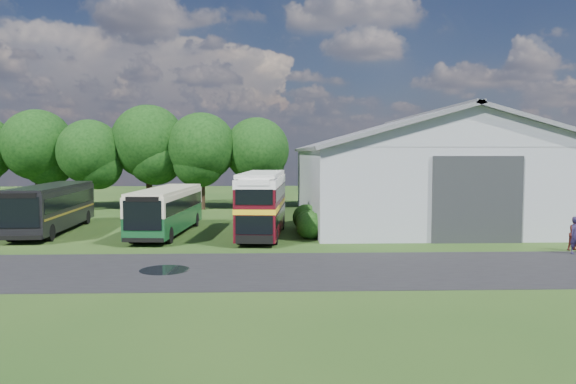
{
  "coord_description": "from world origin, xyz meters",
  "views": [
    {
      "loc": [
        3.09,
        -27.55,
        5.17
      ],
      "look_at": [
        4.32,
        8.0,
        2.68
      ],
      "focal_mm": 35.0,
      "sensor_mm": 36.0,
      "label": 1
    }
  ],
  "objects_px": {
    "bus_green_single": "(167,210)",
    "visitor_a": "(576,236)",
    "bus_maroon_double": "(262,204)",
    "bus_dark_single": "(52,207)",
    "visitor_b": "(576,234)",
    "storage_shed": "(421,166)"
  },
  "relations": [
    {
      "from": "storage_shed",
      "to": "visitor_a",
      "type": "distance_m",
      "value": 16.49
    },
    {
      "from": "bus_green_single",
      "to": "visitor_b",
      "type": "distance_m",
      "value": 23.71
    },
    {
      "from": "bus_maroon_double",
      "to": "visitor_a",
      "type": "distance_m",
      "value": 17.46
    },
    {
      "from": "storage_shed",
      "to": "bus_maroon_double",
      "type": "relative_size",
      "value": 2.64
    },
    {
      "from": "storage_shed",
      "to": "bus_maroon_double",
      "type": "distance_m",
      "value": 15.38
    },
    {
      "from": "bus_green_single",
      "to": "visitor_a",
      "type": "xyz_separation_m",
      "value": [
        22.14,
        -7.95,
        -0.6
      ]
    },
    {
      "from": "bus_dark_single",
      "to": "visitor_a",
      "type": "relative_size",
      "value": 5.91
    },
    {
      "from": "bus_green_single",
      "to": "visitor_b",
      "type": "relative_size",
      "value": 5.94
    },
    {
      "from": "bus_maroon_double",
      "to": "visitor_b",
      "type": "height_order",
      "value": "bus_maroon_double"
    },
    {
      "from": "visitor_a",
      "to": "visitor_b",
      "type": "xyz_separation_m",
      "value": [
        0.49,
        0.91,
        -0.05
      ]
    },
    {
      "from": "bus_green_single",
      "to": "bus_maroon_double",
      "type": "relative_size",
      "value": 1.14
    },
    {
      "from": "storage_shed",
      "to": "visitor_b",
      "type": "height_order",
      "value": "storage_shed"
    },
    {
      "from": "visitor_b",
      "to": "bus_maroon_double",
      "type": "bearing_deg",
      "value": 147.46
    },
    {
      "from": "bus_dark_single",
      "to": "visitor_a",
      "type": "height_order",
      "value": "bus_dark_single"
    },
    {
      "from": "bus_maroon_double",
      "to": "bus_dark_single",
      "type": "height_order",
      "value": "bus_maroon_double"
    },
    {
      "from": "visitor_b",
      "to": "visitor_a",
      "type": "bearing_deg",
      "value": -131.57
    },
    {
      "from": "bus_green_single",
      "to": "bus_maroon_double",
      "type": "height_order",
      "value": "bus_maroon_double"
    },
    {
      "from": "bus_maroon_double",
      "to": "bus_dark_single",
      "type": "bearing_deg",
      "value": 175.1
    },
    {
      "from": "storage_shed",
      "to": "bus_green_single",
      "type": "xyz_separation_m",
      "value": [
        -18.38,
        -7.79,
        -2.61
      ]
    },
    {
      "from": "bus_green_single",
      "to": "bus_dark_single",
      "type": "height_order",
      "value": "bus_dark_single"
    },
    {
      "from": "bus_green_single",
      "to": "visitor_b",
      "type": "height_order",
      "value": "bus_green_single"
    },
    {
      "from": "visitor_a",
      "to": "bus_dark_single",
      "type": "bearing_deg",
      "value": 150.26
    }
  ]
}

